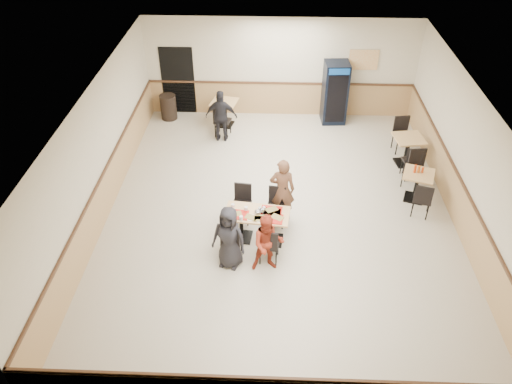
{
  "coord_description": "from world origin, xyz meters",
  "views": [
    {
      "loc": [
        -0.2,
        -9.05,
        7.36
      ],
      "look_at": [
        -0.52,
        -0.5,
        0.99
      ],
      "focal_mm": 35.0,
      "sensor_mm": 36.0,
      "label": 1
    }
  ],
  "objects_px": {
    "diner_man_opposite": "(282,190)",
    "trash_bin": "(168,107)",
    "side_table_far": "(407,146)",
    "pepsi_cooler": "(335,93)",
    "diner_woman_left": "(229,238)",
    "lone_diner": "(221,116)",
    "side_table_near": "(417,182)",
    "main_table": "(257,222)",
    "back_table": "(224,109)",
    "diner_woman_right": "(268,243)"
  },
  "relations": [
    {
      "from": "diner_woman_left",
      "to": "side_table_far",
      "type": "height_order",
      "value": "diner_woman_left"
    },
    {
      "from": "diner_man_opposite",
      "to": "lone_diner",
      "type": "bearing_deg",
      "value": -62.96
    },
    {
      "from": "diner_woman_left",
      "to": "trash_bin",
      "type": "distance_m",
      "value": 6.66
    },
    {
      "from": "main_table",
      "to": "diner_woman_left",
      "type": "distance_m",
      "value": 0.97
    },
    {
      "from": "lone_diner",
      "to": "trash_bin",
      "type": "xyz_separation_m",
      "value": [
        -1.75,
        1.23,
        -0.37
      ]
    },
    {
      "from": "diner_man_opposite",
      "to": "side_table_near",
      "type": "height_order",
      "value": "diner_man_opposite"
    },
    {
      "from": "diner_man_opposite",
      "to": "lone_diner",
      "type": "relative_size",
      "value": 1.04
    },
    {
      "from": "diner_woman_left",
      "to": "lone_diner",
      "type": "bearing_deg",
      "value": 113.52
    },
    {
      "from": "trash_bin",
      "to": "diner_man_opposite",
      "type": "bearing_deg",
      "value": -53.71
    },
    {
      "from": "diner_woman_right",
      "to": "back_table",
      "type": "xyz_separation_m",
      "value": [
        -1.4,
        5.96,
        -0.15
      ]
    },
    {
      "from": "main_table",
      "to": "pepsi_cooler",
      "type": "xyz_separation_m",
      "value": [
        2.1,
        5.49,
        0.44
      ]
    },
    {
      "from": "diner_woman_right",
      "to": "lone_diner",
      "type": "xyz_separation_m",
      "value": [
        -1.4,
        5.08,
        0.09
      ]
    },
    {
      "from": "pepsi_cooler",
      "to": "back_table",
      "type": "bearing_deg",
      "value": -176.9
    },
    {
      "from": "back_table",
      "to": "main_table",
      "type": "bearing_deg",
      "value": -77.26
    },
    {
      "from": "side_table_far",
      "to": "lone_diner",
      "type": "bearing_deg",
      "value": 168.09
    },
    {
      "from": "diner_man_opposite",
      "to": "trash_bin",
      "type": "distance_m",
      "value": 5.81
    },
    {
      "from": "lone_diner",
      "to": "diner_man_opposite",
      "type": "bearing_deg",
      "value": 118.84
    },
    {
      "from": "diner_man_opposite",
      "to": "trash_bin",
      "type": "relative_size",
      "value": 2.06
    },
    {
      "from": "side_table_far",
      "to": "trash_bin",
      "type": "relative_size",
      "value": 1.1
    },
    {
      "from": "main_table",
      "to": "pepsi_cooler",
      "type": "distance_m",
      "value": 5.89
    },
    {
      "from": "main_table",
      "to": "pepsi_cooler",
      "type": "bearing_deg",
      "value": 75.52
    },
    {
      "from": "trash_bin",
      "to": "lone_diner",
      "type": "bearing_deg",
      "value": -35.07
    },
    {
      "from": "diner_woman_right",
      "to": "back_table",
      "type": "distance_m",
      "value": 6.12
    },
    {
      "from": "diner_man_opposite",
      "to": "back_table",
      "type": "height_order",
      "value": "diner_man_opposite"
    },
    {
      "from": "diner_man_opposite",
      "to": "side_table_far",
      "type": "distance_m",
      "value": 4.08
    },
    {
      "from": "diner_woman_left",
      "to": "back_table",
      "type": "height_order",
      "value": "diner_woman_left"
    },
    {
      "from": "lone_diner",
      "to": "trash_bin",
      "type": "relative_size",
      "value": 1.98
    },
    {
      "from": "trash_bin",
      "to": "main_table",
      "type": "bearing_deg",
      "value": -61.97
    },
    {
      "from": "main_table",
      "to": "lone_diner",
      "type": "distance_m",
      "value": 4.38
    },
    {
      "from": "side_table_near",
      "to": "back_table",
      "type": "xyz_separation_m",
      "value": [
        -4.9,
        3.49,
        0.02
      ]
    },
    {
      "from": "side_table_far",
      "to": "trash_bin",
      "type": "xyz_separation_m",
      "value": [
        -6.73,
        2.28,
        -0.14
      ]
    },
    {
      "from": "lone_diner",
      "to": "back_table",
      "type": "relative_size",
      "value": 1.75
    },
    {
      "from": "lone_diner",
      "to": "side_table_far",
      "type": "bearing_deg",
      "value": 170.91
    },
    {
      "from": "lone_diner",
      "to": "back_table",
      "type": "bearing_deg",
      "value": -87.18
    },
    {
      "from": "side_table_far",
      "to": "pepsi_cooler",
      "type": "relative_size",
      "value": 0.46
    },
    {
      "from": "side_table_near",
      "to": "pepsi_cooler",
      "type": "bearing_deg",
      "value": 112.94
    },
    {
      "from": "diner_woman_left",
      "to": "pepsi_cooler",
      "type": "distance_m",
      "value": 6.79
    },
    {
      "from": "lone_diner",
      "to": "side_table_near",
      "type": "xyz_separation_m",
      "value": [
        4.9,
        -2.61,
        -0.26
      ]
    },
    {
      "from": "diner_man_opposite",
      "to": "lone_diner",
      "type": "height_order",
      "value": "diner_man_opposite"
    },
    {
      "from": "side_table_far",
      "to": "back_table",
      "type": "bearing_deg",
      "value": 158.85
    },
    {
      "from": "diner_man_opposite",
      "to": "trash_bin",
      "type": "bearing_deg",
      "value": -52.7
    },
    {
      "from": "lone_diner",
      "to": "diner_woman_left",
      "type": "bearing_deg",
      "value": 99.92
    },
    {
      "from": "side_table_near",
      "to": "side_table_far",
      "type": "height_order",
      "value": "side_table_far"
    },
    {
      "from": "diner_woman_right",
      "to": "main_table",
      "type": "bearing_deg",
      "value": 99.07
    },
    {
      "from": "lone_diner",
      "to": "back_table",
      "type": "xyz_separation_m",
      "value": [
        0.0,
        0.88,
        -0.24
      ]
    },
    {
      "from": "diner_woman_left",
      "to": "side_table_near",
      "type": "distance_m",
      "value": 4.9
    },
    {
      "from": "side_table_near",
      "to": "pepsi_cooler",
      "type": "xyz_separation_m",
      "value": [
        -1.64,
        3.88,
        0.43
      ]
    },
    {
      "from": "main_table",
      "to": "side_table_far",
      "type": "height_order",
      "value": "side_table_far"
    },
    {
      "from": "lone_diner",
      "to": "trash_bin",
      "type": "distance_m",
      "value": 2.17
    },
    {
      "from": "side_table_far",
      "to": "pepsi_cooler",
      "type": "bearing_deg",
      "value": 126.67
    }
  ]
}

